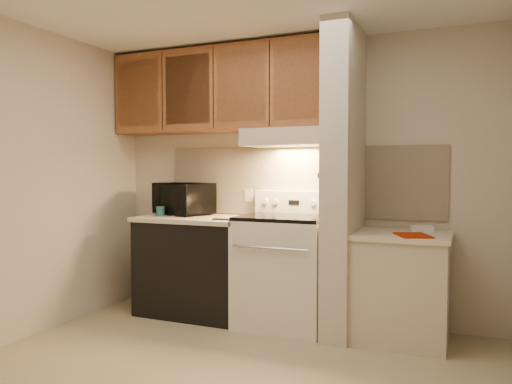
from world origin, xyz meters
The scene contains 48 objects.
floor centered at (0.00, 0.00, 0.00)m, with size 3.60×3.60×0.00m, color tan.
wall_back centered at (0.00, 1.50, 1.25)m, with size 3.60×0.02×2.50m, color beige.
wall_left centered at (-1.80, 0.00, 1.25)m, with size 0.02×3.00×2.50m, color beige.
backsplash centered at (0.00, 1.49, 1.24)m, with size 2.60×0.02×0.63m, color #FEEACA.
range_body centered at (0.00, 1.16, 0.46)m, with size 0.76×0.65×0.92m, color silver.
oven_window centered at (0.00, 0.84, 0.50)m, with size 0.50×0.01×0.30m, color black.
oven_handle centered at (0.00, 0.80, 0.72)m, with size 0.02×0.02×0.65m, color silver.
cooktop centered at (0.00, 1.16, 0.94)m, with size 0.74×0.64×0.03m, color black.
range_backguard centered at (0.00, 1.44, 1.05)m, with size 0.76×0.08×0.20m, color silver.
range_display centered at (0.00, 1.40, 1.05)m, with size 0.10×0.01×0.04m, color black.
range_knob_left_outer centered at (-0.28, 1.40, 1.05)m, with size 0.05×0.05×0.02m, color silver.
range_knob_left_inner centered at (-0.18, 1.40, 1.05)m, with size 0.05×0.05×0.02m, color silver.
range_knob_right_inner centered at (0.18, 1.40, 1.05)m, with size 0.05×0.05×0.02m, color silver.
range_knob_right_outer centered at (0.28, 1.40, 1.05)m, with size 0.05×0.05×0.02m, color silver.
dishwasher_front centered at (-0.88, 1.17, 0.43)m, with size 1.00×0.63×0.87m, color black.
left_countertop centered at (-0.88, 1.17, 0.89)m, with size 1.04×0.67×0.04m, color beige.
spoon_rest centered at (-0.48, 0.97, 0.92)m, with size 0.21×0.07×0.01m, color black.
teal_jar centered at (-1.23, 1.11, 0.95)m, with size 0.08×0.08×0.09m, color #24675E.
outlet centered at (-0.48, 1.48, 1.10)m, with size 0.08×0.01×0.12m, color beige.
microwave centered at (-1.10, 1.31, 1.06)m, with size 0.55×0.37×0.31m, color black.
partition_pillar centered at (0.51, 1.15, 1.25)m, with size 0.22×0.70×2.50m, color beige.
pillar_trim centered at (0.39, 1.15, 1.30)m, with size 0.01×0.70×0.04m, color brown.
knife_strip centered at (0.39, 1.10, 1.32)m, with size 0.02×0.42×0.04m, color black.
knife_blade_a centered at (0.38, 0.95, 1.22)m, with size 0.01×0.04×0.16m, color silver.
knife_handle_a centered at (0.38, 0.93, 1.37)m, with size 0.02×0.02×0.10m, color black.
knife_blade_b centered at (0.38, 1.01, 1.21)m, with size 0.01×0.04×0.18m, color silver.
knife_handle_b centered at (0.38, 1.01, 1.37)m, with size 0.02×0.02×0.10m, color black.
knife_blade_c centered at (0.38, 1.11, 1.20)m, with size 0.01×0.04×0.20m, color silver.
knife_handle_c centered at (0.38, 1.09, 1.37)m, with size 0.02×0.02×0.10m, color black.
knife_blade_d centered at (0.38, 1.18, 1.22)m, with size 0.01×0.04×0.16m, color silver.
knife_handle_d centered at (0.38, 1.17, 1.37)m, with size 0.02×0.02×0.10m, color black.
knife_blade_e centered at (0.38, 1.26, 1.21)m, with size 0.01×0.04×0.18m, color silver.
knife_handle_e centered at (0.38, 1.26, 1.37)m, with size 0.02×0.02×0.10m, color black.
oven_mitt centered at (0.38, 1.32, 1.18)m, with size 0.03×0.11×0.26m, color gray.
right_cab_base centered at (0.97, 1.15, 0.40)m, with size 0.70×0.60×0.81m, color beige.
right_countertop centered at (0.97, 1.15, 0.83)m, with size 0.74×0.64×0.04m, color beige.
red_folder centered at (1.07, 1.00, 0.86)m, with size 0.22×0.30×0.01m, color #921D00.
white_box centered at (1.11, 1.33, 0.87)m, with size 0.16×0.11×0.04m, color white.
range_hood centered at (0.00, 1.28, 1.62)m, with size 0.78×0.44×0.15m, color beige.
hood_lip centered at (0.00, 1.07, 1.58)m, with size 0.78×0.04×0.06m, color beige.
upper_cabinets centered at (-0.69, 1.32, 2.08)m, with size 2.18×0.33×0.77m, color brown.
cab_door_a centered at (-1.51, 1.17, 2.08)m, with size 0.46×0.01×0.63m, color brown.
cab_gap_a centered at (-1.23, 1.16, 2.08)m, with size 0.01×0.01×0.73m, color black.
cab_door_b centered at (-0.96, 1.17, 2.08)m, with size 0.46×0.01×0.63m, color brown.
cab_gap_b centered at (-0.69, 1.16, 2.08)m, with size 0.01×0.01×0.73m, color black.
cab_door_c centered at (-0.42, 1.17, 2.08)m, with size 0.46×0.01×0.63m, color brown.
cab_gap_c centered at (-0.14, 1.16, 2.08)m, with size 0.01×0.01×0.73m, color black.
cab_door_d centered at (0.13, 1.17, 2.08)m, with size 0.46×0.01×0.63m, color brown.
Camera 1 is at (1.44, -2.86, 1.34)m, focal length 35.00 mm.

